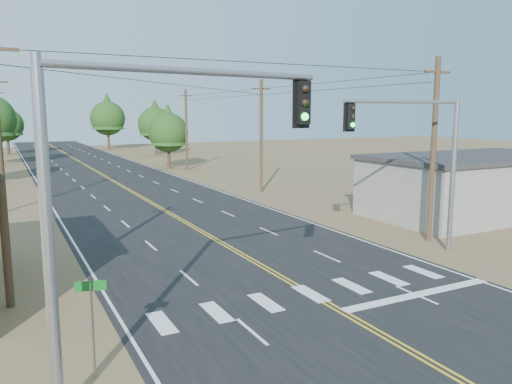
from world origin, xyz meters
TOP-DOWN VIEW (x-y plane):
  - road at (0.00, 30.00)m, footprint 15.00×200.00m
  - building_right at (19.00, 16.00)m, footprint 15.00×8.00m
  - utility_pole_left_near at (-10.50, 12.00)m, footprint 1.80×0.30m
  - utility_pole_right_near at (10.50, 12.00)m, footprint 1.80×0.30m
  - utility_pole_right_mid at (10.50, 32.00)m, footprint 1.80×0.30m
  - utility_pole_right_far at (10.50, 52.00)m, footprint 1.80×0.30m
  - signal_mast_left at (-7.42, 4.27)m, footprint 7.65×1.23m
  - signal_mast_right at (8.03, 10.29)m, footprint 6.28×1.29m
  - street_sign at (-8.61, 5.41)m, footprint 0.78×0.24m
  - tree_left_far at (-9.00, 89.33)m, footprint 5.58×5.58m
  - tree_right_near at (9.00, 54.69)m, footprint 5.05×5.05m
  - tree_right_mid at (13.44, 76.13)m, footprint 5.75×5.75m
  - tree_right_far at (9.00, 93.89)m, footprint 6.69×6.69m

SIDE VIEW (x-z plane):
  - road at x=0.00m, z-range 0.00..0.02m
  - street_sign at x=-8.61m, z-range 0.46..3.16m
  - building_right at x=19.00m, z-range 0.00..4.00m
  - utility_pole_left_near at x=-10.50m, z-range 0.12..10.12m
  - utility_pole_right_near at x=10.50m, z-range 0.12..10.12m
  - utility_pole_right_mid at x=10.50m, z-range 0.12..10.12m
  - utility_pole_right_far at x=10.50m, z-range 0.12..10.12m
  - tree_right_near at x=9.00m, z-range 0.94..9.36m
  - signal_mast_right at x=8.03m, z-range 1.37..9.15m
  - signal_mast_left at x=-7.42m, z-range 1.52..9.81m
  - tree_left_far at x=-9.00m, z-range 1.04..10.34m
  - tree_right_mid at x=13.44m, z-range 1.07..10.65m
  - tree_right_far at x=9.00m, z-range 1.25..12.39m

